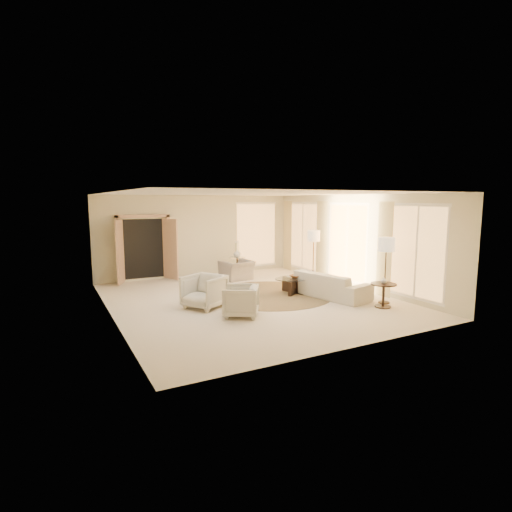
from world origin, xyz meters
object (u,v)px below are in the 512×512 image
end_vase (384,280)px  floor_lamp_near (314,238)px  armchair_left (204,290)px  accent_chair (237,267)px  end_table (383,291)px  armchair_right (241,299)px  side_table (237,264)px  coffee_table (295,284)px  floor_lamp_far (386,247)px  bowl (295,276)px  side_vase (237,253)px  sofa (328,284)px

end_vase → floor_lamp_near: bearing=84.6°
armchair_left → end_vase: 4.43m
accent_chair → end_table: bearing=99.4°
armchair_right → side_table: bearing=-171.9°
coffee_table → end_table: bearing=-63.5°
floor_lamp_far → end_vase: bearing=-139.1°
bowl → side_vase: bearing=93.9°
side_table → end_vase: end_vase is taller
sofa → armchair_right: size_ratio=2.98×
bowl → end_vase: end_vase is taller
accent_chair → floor_lamp_near: size_ratio=0.59×
bowl → side_vase: side_vase is taller
sofa → floor_lamp_far: size_ratio=1.37×
side_table → side_vase: bearing=0.0°
end_table → armchair_left: bearing=152.7°
armchair_left → bowl: armchair_left is taller
side_vase → floor_lamp_far: bearing=-72.7°
coffee_table → armchair_right: bearing=-151.1°
side_table → floor_lamp_far: 5.70m
accent_chair → side_table: bearing=-126.5°
sofa → accent_chair: 3.51m
armchair_right → coffee_table: size_ratio=0.50×
armchair_left → floor_lamp_near: bearing=76.6°
end_table → bowl: 2.51m
floor_lamp_far → bowl: (-1.44, 1.97, -0.95)m
armchair_left → end_vase: size_ratio=5.59×
end_table → sofa: bearing=108.6°
side_table → bowl: 3.39m
armchair_right → side_vase: side_vase is taller
coffee_table → side_table: (-0.23, 3.38, 0.10)m
coffee_table → bowl: bearing=90.0°
bowl → side_vase: 3.40m
bowl → side_vase: size_ratio=1.15×
side_table → end_vase: (1.34, -5.62, 0.29)m
end_table → accent_chair: bearing=109.9°
coffee_table → sofa: bearing=-50.1°
accent_chair → end_table: 5.11m
accent_chair → coffee_table: (0.63, -2.56, -0.14)m
armchair_left → coffee_table: armchair_left is taller
end_vase → coffee_table: bearing=116.5°
side_table → floor_lamp_far: (1.66, -5.34, 1.06)m
end_vase → side_vase: 5.78m
sofa → bowl: bearing=26.5°
armchair_right → bowl: bearing=151.3°
side_table → floor_lamp_far: size_ratio=0.38×
accent_chair → end_vase: (1.74, -4.81, 0.24)m
accent_chair → side_table: accent_chair is taller
coffee_table → side_vase: size_ratio=5.69×
armchair_left → side_table: armchair_left is taller
accent_chair → floor_lamp_far: 5.08m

